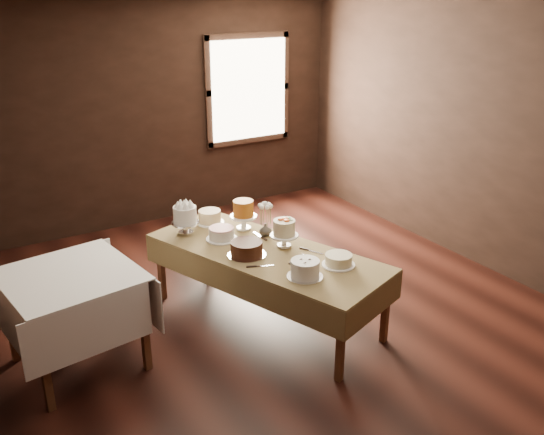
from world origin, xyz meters
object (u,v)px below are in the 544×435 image
Objects in this scene: cake_cream at (339,260)px; cake_server_a at (299,257)px; display_table at (266,256)px; cake_server_c at (235,244)px; cake_lattice at (222,234)px; cake_server_e at (266,266)px; cake_chocolate at (247,249)px; side_table at (71,286)px; cake_flowers at (284,235)px; cake_caramel at (243,216)px; cake_server_d at (258,234)px; cake_server_b at (316,252)px; flower_vase at (265,230)px; cake_meringue at (185,221)px; cake_speckled at (210,217)px; cake_swirl at (305,269)px.

cake_server_a is (-0.20, 0.30, -0.04)m from cake_cream.
display_table is 0.32m from cake_server_c.
cake_server_e is (0.06, -0.70, -0.05)m from cake_lattice.
cake_chocolate is at bearing 179.15° from display_table.
cake_chocolate is 1.64× the size of cake_server_c.
cake_server_c is (-0.35, 0.54, 0.00)m from cake_server_a.
side_table is at bearing 160.02° from cake_cream.
display_table is 0.25m from cake_flowers.
cake_server_d is at bearing -78.77° from cake_caramel.
side_table is 2.79× the size of cake_chocolate.
side_table is 1.79m from cake_caramel.
cake_server_b is 0.59m from flower_vase.
cake_lattice is 0.18m from cake_server_c.
display_table is 0.31m from cake_server_e.
cake_lattice is 0.43m from cake_chocolate.
cake_server_b is 0.52m from cake_server_e.
cake_server_b is at bearing 21.81° from cake_server_e.
cake_meringue reaches higher than cake_speckled.
cake_cream is (0.37, 0.03, -0.02)m from cake_swirl.
cake_lattice reaches higher than display_table.
cake_meringue is at bearing 130.73° from cake_flowers.
cake_speckled is 1.23m from cake_server_b.
cake_caramel reaches higher than flower_vase.
cake_meringue reaches higher than cake_flowers.
cake_cream is at bearing -45.12° from cake_chocolate.
cake_server_b is at bearing -49.82° from cake_lattice.
cake_cream is 2.51× the size of flower_vase.
cake_server_d is at bearing 83.48° from cake_swirl.
cake_chocolate is at bearing 153.72° from cake_server_c.
cake_chocolate is 1.64× the size of cake_server_e.
cake_cream is (0.57, -0.57, -0.02)m from cake_chocolate.
cake_speckled is at bearing 86.20° from cake_chocolate.
cake_server_e is (0.29, -1.01, -0.12)m from cake_meringue.
cake_server_c is (0.02, 0.26, -0.06)m from cake_chocolate.
cake_server_b is at bearing 44.43° from cake_swirl.
cake_server_b is 0.75m from cake_server_c.
cake_server_e is at bearing -114.77° from cake_server_b.
cake_flowers is 0.30m from flower_vase.
cake_caramel is at bearing 109.73° from flower_vase.
display_table is at bearing -119.84° from flower_vase.
flower_vase is (0.39, -0.14, 0.01)m from cake_lattice.
cake_meringue reaches higher than display_table.
cake_meringue is 1.43m from cake_swirl.
cake_server_e is (-0.17, 0.34, -0.07)m from cake_swirl.
side_table is 4.58× the size of cake_server_c.
cake_speckled is at bearing 178.82° from cake_server_b.
side_table is 4.58× the size of cake_server_d.
cake_chocolate is 1.64× the size of cake_server_b.
cake_lattice is 1.32× the size of cake_server_b.
cake_server_a is 1.97× the size of flower_vase.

